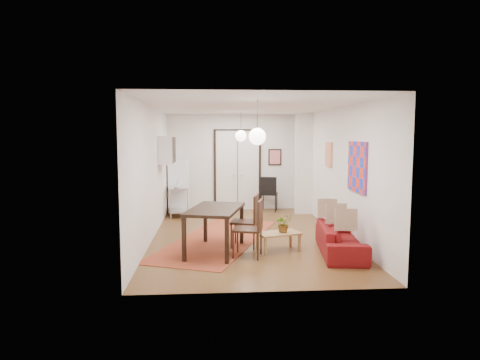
{
  "coord_description": "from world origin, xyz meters",
  "views": [
    {
      "loc": [
        -0.83,
        -9.49,
        2.28
      ],
      "look_at": [
        -0.15,
        0.22,
        1.25
      ],
      "focal_mm": 32.0,
      "sensor_mm": 36.0,
      "label": 1
    }
  ],
  "objects": [
    {
      "name": "dining_table",
      "position": [
        -0.74,
        -1.31,
        0.78
      ],
      "size": [
        1.27,
        1.75,
        0.87
      ],
      "rotation": [
        0.0,
        0.0,
        -0.25
      ],
      "color": "black",
      "rests_on": "floor"
    },
    {
      "name": "dining_chair_near",
      "position": [
        -0.14,
        -0.85,
        0.63
      ],
      "size": [
        0.63,
        0.79,
        1.08
      ],
      "rotation": [
        0.0,
        0.0,
        -1.82
      ],
      "color": "#371F11",
      "rests_on": "floor"
    },
    {
      "name": "ceiling",
      "position": [
        0.0,
        0.0,
        2.9
      ],
      "size": [
        4.2,
        7.0,
        0.02
      ],
      "primitive_type": "cube",
      "color": "white",
      "rests_on": "wall_back"
    },
    {
      "name": "painting_abstract",
      "position": [
        2.08,
        0.8,
        1.8
      ],
      "size": [
        0.05,
        0.5,
        0.6
      ],
      "primitive_type": "cube",
      "color": "beige",
      "rests_on": "wall_right"
    },
    {
      "name": "pendant_front",
      "position": [
        0.0,
        -2.0,
        2.25
      ],
      "size": [
        0.3,
        0.3,
        0.8
      ],
      "color": "white",
      "rests_on": "ceiling"
    },
    {
      "name": "bowl",
      "position": [
        -1.75,
        2.28,
        0.85
      ],
      "size": [
        0.25,
        0.25,
        0.05
      ],
      "primitive_type": "imported",
      "rotation": [
        0.0,
        0.0,
        0.39
      ],
      "color": "white",
      "rests_on": "kitchen_counter"
    },
    {
      "name": "fridge",
      "position": [
        -1.75,
        3.15,
        0.77
      ],
      "size": [
        0.61,
        0.61,
        1.54
      ],
      "primitive_type": "cube",
      "rotation": [
        0.0,
        0.0,
        -0.14
      ],
      "color": "white",
      "rests_on": "floor"
    },
    {
      "name": "wall_right",
      "position": [
        2.1,
        0.0,
        1.45
      ],
      "size": [
        0.02,
        7.0,
        2.9
      ],
      "primitive_type": "cube",
      "color": "white",
      "rests_on": "floor"
    },
    {
      "name": "coffee_table",
      "position": [
        0.5,
        -1.31,
        0.32
      ],
      "size": [
        0.93,
        0.69,
        0.37
      ],
      "rotation": [
        0.0,
        0.0,
        0.31
      ],
      "color": "tan",
      "rests_on": "floor"
    },
    {
      "name": "floor",
      "position": [
        0.0,
        0.0,
        0.0
      ],
      "size": [
        7.0,
        7.0,
        0.0
      ],
      "primitive_type": "plane",
      "color": "brown",
      "rests_on": "ground"
    },
    {
      "name": "wall_cabinet",
      "position": [
        -1.92,
        1.5,
        1.9
      ],
      "size": [
        0.35,
        1.0,
        0.7
      ],
      "primitive_type": "cube",
      "color": "white",
      "rests_on": "wall_left"
    },
    {
      "name": "print_left",
      "position": [
        -2.07,
        2.0,
        1.95
      ],
      "size": [
        0.03,
        0.44,
        0.54
      ],
      "primitive_type": "cube",
      "color": "olive",
      "rests_on": "wall_left"
    },
    {
      "name": "black_side_chair",
      "position": [
        0.94,
        3.25,
        0.61
      ],
      "size": [
        0.58,
        0.59,
        1.04
      ],
      "rotation": [
        0.0,
        0.0,
        2.88
      ],
      "color": "black",
      "rests_on": "floor"
    },
    {
      "name": "soap_bottle",
      "position": [
        -1.75,
        2.83,
        0.91
      ],
      "size": [
        0.1,
        0.1,
        0.17
      ],
      "primitive_type": "imported",
      "rotation": [
        0.0,
        0.0,
        0.39
      ],
      "color": "teal",
      "rests_on": "kitchen_counter"
    },
    {
      "name": "stub_partition",
      "position": [
        1.85,
        2.55,
        1.45
      ],
      "size": [
        0.5,
        0.1,
        2.9
      ],
      "primitive_type": "cube",
      "color": "white",
      "rests_on": "floor"
    },
    {
      "name": "sofa",
      "position": [
        1.66,
        -1.59,
        0.28
      ],
      "size": [
        2.01,
        1.01,
        0.56
      ],
      "primitive_type": "imported",
      "rotation": [
        0.0,
        0.0,
        1.43
      ],
      "color": "maroon",
      "rests_on": "floor"
    },
    {
      "name": "wall_left",
      "position": [
        -2.1,
        0.0,
        1.45
      ],
      "size": [
        0.02,
        7.0,
        2.9
      ],
      "primitive_type": "cube",
      "color": "white",
      "rests_on": "floor"
    },
    {
      "name": "potted_plant",
      "position": [
        0.6,
        -1.31,
        0.55
      ],
      "size": [
        0.37,
        0.39,
        0.36
      ],
      "primitive_type": "imported",
      "rotation": [
        0.0,
        0.0,
        0.31
      ],
      "color": "#3C6F32",
      "rests_on": "coffee_table"
    },
    {
      "name": "painting_popart",
      "position": [
        2.08,
        -1.25,
        1.65
      ],
      "size": [
        0.05,
        1.0,
        1.0
      ],
      "primitive_type": "cube",
      "color": "red",
      "rests_on": "wall_right"
    },
    {
      "name": "poster_back",
      "position": [
        1.15,
        3.47,
        1.6
      ],
      "size": [
        0.4,
        0.03,
        0.5
      ],
      "primitive_type": "cube",
      "color": "red",
      "rests_on": "wall_back"
    },
    {
      "name": "pendant_back",
      "position": [
        0.0,
        2.0,
        2.25
      ],
      "size": [
        0.3,
        0.3,
        0.8
      ],
      "color": "white",
      "rests_on": "ceiling"
    },
    {
      "name": "kilim_rug",
      "position": [
        -0.66,
        -0.3,
        0.01
      ],
      "size": [
        3.03,
        4.61,
        0.01
      ],
      "primitive_type": "cube",
      "rotation": [
        0.0,
        0.0,
        -0.36
      ],
      "color": "#AD4B2B",
      "rests_on": "floor"
    },
    {
      "name": "dining_chair_far",
      "position": [
        -0.14,
        -1.55,
        0.63
      ],
      "size": [
        0.63,
        0.79,
        1.08
      ],
      "rotation": [
        0.0,
        0.0,
        -1.82
      ],
      "color": "#371F11",
      "rests_on": "floor"
    },
    {
      "name": "kitchen_counter",
      "position": [
        -1.75,
        2.58,
        0.52
      ],
      "size": [
        0.68,
        1.14,
        0.83
      ],
      "rotation": [
        0.0,
        0.0,
        0.14
      ],
      "color": "silver",
      "rests_on": "floor"
    },
    {
      "name": "double_doors",
      "position": [
        0.0,
        3.46,
        1.2
      ],
      "size": [
        1.44,
        0.06,
        2.5
      ],
      "primitive_type": "cube",
      "color": "silver",
      "rests_on": "wall_back"
    },
    {
      "name": "wall_front",
      "position": [
        0.0,
        -3.5,
        1.45
      ],
      "size": [
        4.2,
        0.02,
        2.9
      ],
      "primitive_type": "cube",
      "color": "white",
      "rests_on": "floor"
    },
    {
      "name": "wall_back",
      "position": [
        0.0,
        3.5,
        1.45
      ],
      "size": [
        4.2,
        0.02,
        2.9
      ],
      "primitive_type": "cube",
      "color": "white",
      "rests_on": "floor"
    }
  ]
}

